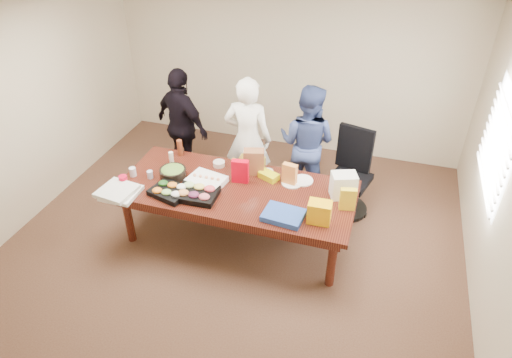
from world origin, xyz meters
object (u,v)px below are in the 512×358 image
(office_chair, at_px, (350,177))
(conference_table, at_px, (237,213))
(sheet_cake, at_px, (207,181))
(person_right, at_px, (307,143))
(person_center, at_px, (248,139))
(salad_bowl, at_px, (173,173))

(office_chair, bearing_deg, conference_table, -128.20)
(conference_table, xyz_separation_m, sheet_cake, (-0.38, -0.00, 0.41))
(office_chair, bearing_deg, person_right, 173.96)
(person_center, distance_m, salad_bowl, 1.14)
(person_right, bearing_deg, salad_bowl, 49.50)
(person_right, xyz_separation_m, sheet_cake, (-0.97, -1.18, -0.04))
(person_center, xyz_separation_m, sheet_cake, (-0.21, -0.95, -0.09))
(office_chair, xyz_separation_m, salad_bowl, (-2.06, -0.92, 0.24))
(office_chair, distance_m, sheet_cake, 1.88)
(person_center, relative_size, person_right, 1.07)
(office_chair, distance_m, person_center, 1.43)
(office_chair, height_order, sheet_cake, office_chair)
(sheet_cake, bearing_deg, office_chair, 41.79)
(conference_table, bearing_deg, person_right, 63.18)
(office_chair, relative_size, sheet_cake, 2.60)
(salad_bowl, bearing_deg, conference_table, -0.71)
(office_chair, distance_m, salad_bowl, 2.27)
(conference_table, xyz_separation_m, office_chair, (1.24, 0.93, 0.19))
(office_chair, xyz_separation_m, sheet_cake, (-1.61, -0.94, 0.23))
(conference_table, relative_size, office_chair, 2.49)
(office_chair, height_order, person_right, person_right)
(person_center, bearing_deg, person_right, -165.88)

